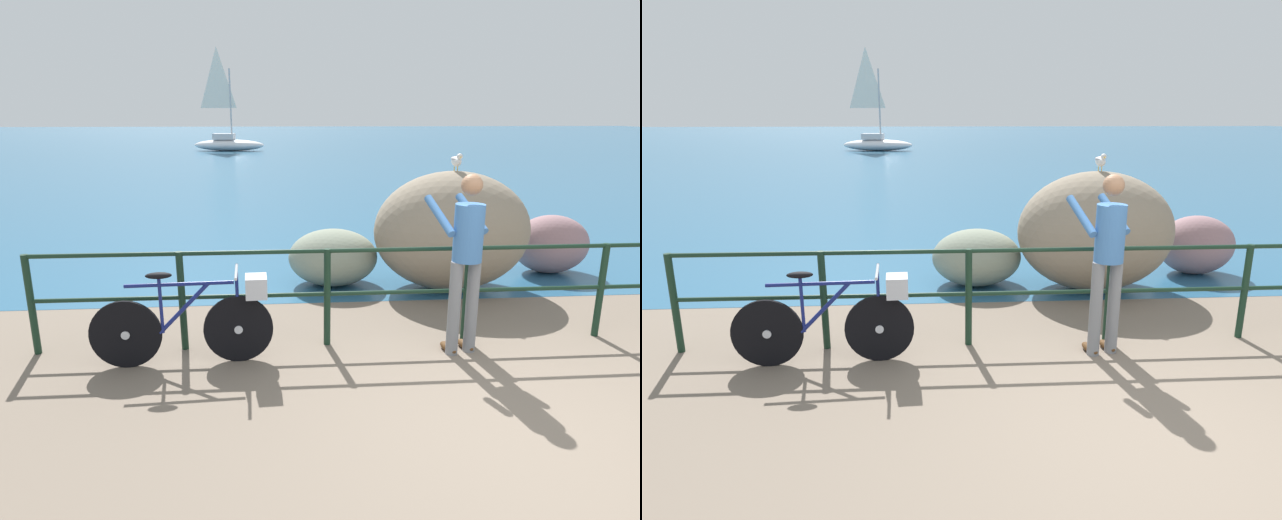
# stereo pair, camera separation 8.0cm
# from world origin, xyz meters

# --- Properties ---
(ground_plane) EXTENTS (120.00, 120.00, 0.10)m
(ground_plane) POSITION_xyz_m (0.00, 20.00, -0.05)
(ground_plane) COLOR #756656
(sea_surface) EXTENTS (120.00, 90.00, 0.01)m
(sea_surface) POSITION_xyz_m (0.00, 48.07, 0.00)
(sea_surface) COLOR #285B7F
(sea_surface) RESTS_ON ground_plane
(promenade_railing) EXTENTS (8.77, 0.07, 1.02)m
(promenade_railing) POSITION_xyz_m (0.00, 1.81, 0.64)
(promenade_railing) COLOR black
(promenade_railing) RESTS_ON ground_plane
(bicycle) EXTENTS (1.70, 0.48, 0.92)m
(bicycle) POSITION_xyz_m (-2.70, 1.47, 0.46)
(bicycle) COLOR black
(bicycle) RESTS_ON ground_plane
(person_at_railing) EXTENTS (0.55, 0.68, 1.78)m
(person_at_railing) POSITION_xyz_m (-0.14, 1.53, 0.99)
(person_at_railing) COLOR slate
(person_at_railing) RESTS_ON ground_plane
(breakwater_boulder_main) EXTENTS (2.09, 1.49, 1.59)m
(breakwater_boulder_main) POSITION_xyz_m (0.38, 3.55, 0.80)
(breakwater_boulder_main) COLOR gray
(breakwater_boulder_main) RESTS_ON ground
(breakwater_boulder_left) EXTENTS (1.23, 1.06, 0.78)m
(breakwater_boulder_left) POSITION_xyz_m (-1.19, 3.83, 0.39)
(breakwater_boulder_left) COLOR gray
(breakwater_boulder_left) RESTS_ON ground
(breakwater_boulder_right) EXTENTS (1.13, 0.82, 0.87)m
(breakwater_boulder_right) POSITION_xyz_m (2.10, 4.17, 0.43)
(breakwater_boulder_right) COLOR gray
(breakwater_boulder_right) RESTS_ON ground
(seagull) EXTENTS (0.12, 0.34, 0.23)m
(seagull) POSITION_xyz_m (0.38, 3.55, 1.73)
(seagull) COLOR gold
(seagull) RESTS_ON breakwater_boulder_main
(sailboat) EXTENTS (4.55, 1.95, 6.16)m
(sailboat) POSITION_xyz_m (-5.00, 31.47, 0.71)
(sailboat) COLOR white
(sailboat) RESTS_ON sea_surface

